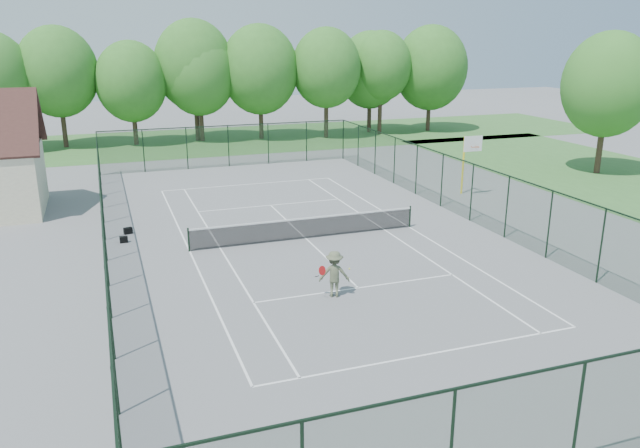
{
  "coord_description": "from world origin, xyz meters",
  "views": [
    {
      "loc": [
        -8.77,
        -26.75,
        9.31
      ],
      "look_at": [
        0.0,
        -2.0,
        1.3
      ],
      "focal_mm": 35.0,
      "sensor_mm": 36.0,
      "label": 1
    }
  ],
  "objects_px": {
    "tennis_net": "(306,227)",
    "basketball_goal": "(469,153)",
    "sports_bag_a": "(124,240)",
    "tennis_player": "(334,274)"
  },
  "relations": [
    {
      "from": "sports_bag_a",
      "to": "tennis_player",
      "type": "bearing_deg",
      "value": -52.98
    },
    {
      "from": "tennis_net",
      "to": "sports_bag_a",
      "type": "relative_size",
      "value": 30.23
    },
    {
      "from": "basketball_goal",
      "to": "tennis_player",
      "type": "relative_size",
      "value": 2.08
    },
    {
      "from": "tennis_net",
      "to": "basketball_goal",
      "type": "distance_m",
      "value": 12.75
    },
    {
      "from": "basketball_goal",
      "to": "sports_bag_a",
      "type": "bearing_deg",
      "value": -173.17
    },
    {
      "from": "tennis_net",
      "to": "sports_bag_a",
      "type": "bearing_deg",
      "value": 164.41
    },
    {
      "from": "tennis_player",
      "to": "sports_bag_a",
      "type": "bearing_deg",
      "value": 127.84
    },
    {
      "from": "tennis_net",
      "to": "basketball_goal",
      "type": "xyz_separation_m",
      "value": [
        11.69,
        4.67,
        1.99
      ]
    },
    {
      "from": "basketball_goal",
      "to": "tennis_player",
      "type": "distance_m",
      "value": 17.29
    },
    {
      "from": "tennis_net",
      "to": "tennis_player",
      "type": "distance_m",
      "value": 6.9
    }
  ]
}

